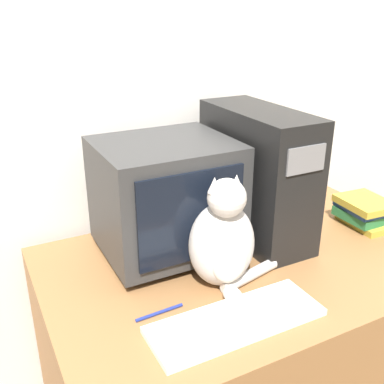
# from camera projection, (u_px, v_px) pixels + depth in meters

# --- Properties ---
(wall_back) EXTENTS (7.00, 0.05, 2.50)m
(wall_back) POSITION_uv_depth(u_px,v_px,m) (187.00, 87.00, 1.68)
(wall_back) COLOR silver
(wall_back) RESTS_ON ground_plane
(desk) EXTENTS (1.34, 0.83, 0.77)m
(desk) POSITION_uv_depth(u_px,v_px,m) (247.00, 349.00, 1.62)
(desk) COLOR olive
(desk) RESTS_ON ground_plane
(crt_monitor) EXTENTS (0.42, 0.37, 0.38)m
(crt_monitor) POSITION_uv_depth(u_px,v_px,m) (166.00, 197.00, 1.44)
(crt_monitor) COLOR #333333
(crt_monitor) RESTS_ON desk
(computer_tower) EXTENTS (0.20, 0.48, 0.45)m
(computer_tower) POSITION_uv_depth(u_px,v_px,m) (257.00, 174.00, 1.55)
(computer_tower) COLOR black
(computer_tower) RESTS_ON desk
(keyboard) EXTENTS (0.47, 0.16, 0.02)m
(keyboard) POSITION_uv_depth(u_px,v_px,m) (236.00, 320.00, 1.17)
(keyboard) COLOR silver
(keyboard) RESTS_ON desk
(cat) EXTENTS (0.30, 0.23, 0.35)m
(cat) POSITION_uv_depth(u_px,v_px,m) (224.00, 241.00, 1.28)
(cat) COLOR silver
(cat) RESTS_ON desk
(book_stack) EXTENTS (0.17, 0.20, 0.10)m
(book_stack) POSITION_uv_depth(u_px,v_px,m) (364.00, 211.00, 1.68)
(book_stack) COLOR gold
(book_stack) RESTS_ON desk
(pen) EXTENTS (0.14, 0.02, 0.01)m
(pen) POSITION_uv_depth(u_px,v_px,m) (159.00, 313.00, 1.20)
(pen) COLOR navy
(pen) RESTS_ON desk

